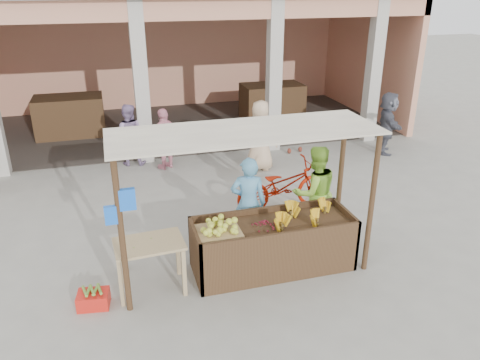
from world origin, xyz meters
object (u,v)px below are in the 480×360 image
object	(u,v)px
motorcycle	(283,185)
vendor_green	(315,190)
red_crate	(94,299)
vendor_blue	(248,200)
side_table	(150,251)
fruit_stall	(273,246)

from	to	relation	value
motorcycle	vendor_green	bearing A→B (deg)	-176.47
red_crate	motorcycle	world-z (taller)	motorcycle
red_crate	vendor_blue	world-z (taller)	vendor_blue
side_table	red_crate	distance (m)	1.06
side_table	fruit_stall	bearing A→B (deg)	-2.20
vendor_blue	fruit_stall	bearing A→B (deg)	119.55
motorcycle	side_table	bearing A→B (deg)	122.10
side_table	vendor_green	size ratio (longest dim) A/B	0.57
fruit_stall	motorcycle	size ratio (longest dim) A/B	1.24
fruit_stall	red_crate	distance (m)	2.87
vendor_blue	motorcycle	size ratio (longest dim) A/B	0.86
side_table	motorcycle	xyz separation A→B (m)	(2.91, 2.04, -0.14)
motorcycle	vendor_blue	bearing A→B (deg)	134.59
fruit_stall	motorcycle	bearing A→B (deg)	64.87
vendor_green	motorcycle	xyz separation A→B (m)	(-0.13, 1.19, -0.38)
fruit_stall	vendor_blue	xyz separation A→B (m)	(-0.19, 0.76, 0.50)
fruit_stall	side_table	world-z (taller)	side_table
fruit_stall	motorcycle	world-z (taller)	motorcycle
side_table	red_crate	bearing A→B (deg)	-171.50
fruit_stall	vendor_green	size ratio (longest dim) A/B	1.40
motorcycle	red_crate	bearing A→B (deg)	117.58
red_crate	vendor_green	xyz separation A→B (m)	(3.91, 1.04, 0.81)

